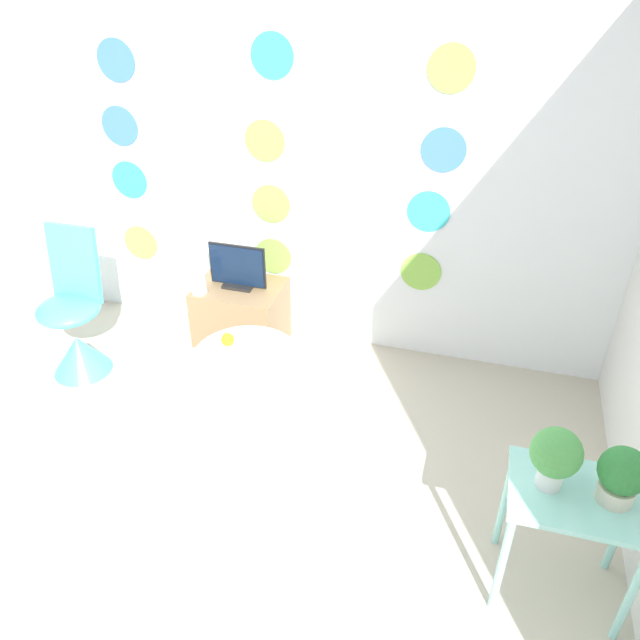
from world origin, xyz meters
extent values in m
plane|color=#BCB29E|center=(0.00, 0.00, 0.00)|extent=(12.00, 12.00, 0.00)
cube|color=white|center=(0.00, 2.08, 1.30)|extent=(5.12, 0.04, 2.60)
cylinder|color=#8CCC4C|center=(-0.97, 2.06, 0.52)|extent=(0.24, 0.01, 0.24)
cylinder|color=#8CCC4C|center=(-0.02, 2.06, 0.56)|extent=(0.24, 0.01, 0.24)
cylinder|color=#8CCC4C|center=(0.93, 2.06, 0.58)|extent=(0.24, 0.01, 0.24)
cylinder|color=#33B2BF|center=(-0.97, 2.06, 0.97)|extent=(0.24, 0.01, 0.24)
cylinder|color=#8CCC4C|center=(-0.01, 2.06, 0.91)|extent=(0.24, 0.01, 0.24)
cylinder|color=#33B2BF|center=(0.94, 2.06, 0.97)|extent=(0.24, 0.01, 0.24)
cylinder|color=#3F72CC|center=(-0.97, 2.06, 1.31)|extent=(0.24, 0.01, 0.24)
cylinder|color=#8CCC4C|center=(-0.03, 2.06, 1.29)|extent=(0.24, 0.01, 0.24)
cylinder|color=#3F72CC|center=(0.98, 2.06, 1.33)|extent=(0.24, 0.01, 0.24)
cylinder|color=#3F72CC|center=(-0.92, 2.06, 1.68)|extent=(0.24, 0.01, 0.24)
cylinder|color=#33B2BF|center=(0.03, 2.06, 1.75)|extent=(0.24, 0.01, 0.24)
cylinder|color=#8CCC4C|center=(0.98, 2.06, 1.74)|extent=(0.24, 0.01, 0.24)
cube|color=silver|center=(0.28, 0.81, 0.00)|extent=(0.98, 0.82, 0.01)
ellipsoid|color=white|center=(0.23, 0.98, 0.30)|extent=(0.96, 0.64, 0.60)
cylinder|color=#B2DBEA|center=(0.23, 0.98, 0.58)|extent=(0.52, 0.52, 0.01)
sphere|color=yellow|center=(0.12, 1.02, 0.63)|extent=(0.07, 0.07, 0.07)
sphere|color=yellow|center=(0.12, 1.00, 0.65)|extent=(0.04, 0.04, 0.04)
cone|color=orange|center=(0.12, 0.99, 0.65)|extent=(0.02, 0.02, 0.02)
cone|color=#4CC6DB|center=(-1.02, 1.29, 0.12)|extent=(0.35, 0.35, 0.24)
ellipsoid|color=#4CC6DB|center=(-1.02, 1.29, 0.44)|extent=(0.37, 0.37, 0.13)
cube|color=#4CC6DB|center=(-1.02, 1.43, 0.68)|extent=(0.31, 0.10, 0.47)
cube|color=#8E704C|center=(-0.17, 1.83, 0.22)|extent=(0.54, 0.41, 0.44)
cube|color=white|center=(-0.17, 1.63, 0.30)|extent=(0.46, 0.01, 0.12)
cube|color=black|center=(-0.17, 1.83, 0.45)|extent=(0.19, 0.12, 0.02)
cube|color=black|center=(-0.17, 1.83, 0.58)|extent=(0.36, 0.01, 0.27)
cube|color=#0F1E38|center=(-0.17, 1.82, 0.58)|extent=(0.34, 0.01, 0.25)
cylinder|color=white|center=(-0.37, 1.69, 0.51)|extent=(0.10, 0.10, 0.15)
cylinder|color=white|center=(-0.37, 1.69, 0.60)|extent=(0.05, 0.05, 0.03)
cube|color=#99E0D8|center=(1.74, 0.53, 0.55)|extent=(0.52, 0.38, 0.02)
cylinder|color=#99E0D8|center=(1.51, 0.36, 0.27)|extent=(0.03, 0.03, 0.54)
cylinder|color=#99E0D8|center=(1.98, 0.36, 0.27)|extent=(0.03, 0.03, 0.54)
cylinder|color=#99E0D8|center=(1.51, 0.69, 0.27)|extent=(0.03, 0.03, 0.54)
cylinder|color=#99E0D8|center=(1.98, 0.69, 0.27)|extent=(0.03, 0.03, 0.54)
cylinder|color=white|center=(1.63, 0.54, 0.61)|extent=(0.10, 0.10, 0.09)
sphere|color=#4C9E4C|center=(1.63, 0.54, 0.73)|extent=(0.19, 0.19, 0.19)
cylinder|color=beige|center=(1.86, 0.53, 0.60)|extent=(0.13, 0.13, 0.07)
sphere|color=#2D7A38|center=(1.86, 0.53, 0.71)|extent=(0.18, 0.18, 0.18)
camera|label=1|loc=(1.25, -1.28, 2.37)|focal=35.00mm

